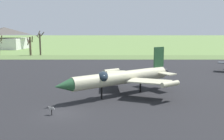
% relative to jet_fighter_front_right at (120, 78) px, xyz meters
% --- Properties ---
extents(ground_plane, '(600.00, 600.00, 0.00)m').
position_rel_jet_fighter_front_right_xyz_m(ground_plane, '(-6.05, -7.01, -2.39)').
color(ground_plane, '#607F42').
extents(asphalt_apron, '(100.08, 57.67, 0.05)m').
position_rel_jet_fighter_front_right_xyz_m(asphalt_apron, '(-6.05, 10.29, -2.36)').
color(asphalt_apron, black).
rests_on(asphalt_apron, ground).
extents(grass_verge_strip, '(160.08, 12.00, 0.06)m').
position_rel_jet_fighter_front_right_xyz_m(grass_verge_strip, '(-6.05, 45.13, -2.36)').
color(grass_verge_strip, '#546D39').
rests_on(grass_verge_strip, ground).
extents(jet_fighter_front_right, '(15.20, 13.05, 5.93)m').
position_rel_jet_fighter_front_right_xyz_m(jet_fighter_front_right, '(0.00, 0.00, 0.00)').
color(jet_fighter_front_right, '#B7B293').
rests_on(jet_fighter_front_right, ground).
extents(info_placard_front_right, '(0.60, 0.36, 0.91)m').
position_rel_jet_fighter_front_right_xyz_m(info_placard_front_right, '(-6.96, -7.57, -1.81)').
color(info_placard_front_right, black).
rests_on(info_placard_front_right, ground).
extents(bare_tree_far_right, '(2.20, 2.17, 6.13)m').
position_rel_jet_fighter_front_right_xyz_m(bare_tree_far_right, '(-26.67, 50.51, 0.90)').
color(bare_tree_far_right, brown).
rests_on(bare_tree_far_right, ground).
extents(bare_tree_backdrop_extra, '(2.63, 2.66, 7.75)m').
position_rel_jet_fighter_front_right_xyz_m(bare_tree_backdrop_extra, '(-23.91, 52.03, 1.58)').
color(bare_tree_backdrop_extra, '#42382D').
rests_on(bare_tree_backdrop_extra, ground).
extents(visitor_building, '(18.50, 15.34, 8.93)m').
position_rel_jet_fighter_front_right_xyz_m(visitor_building, '(-45.63, 78.36, 2.06)').
color(visitor_building, silver).
rests_on(visitor_building, ground).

